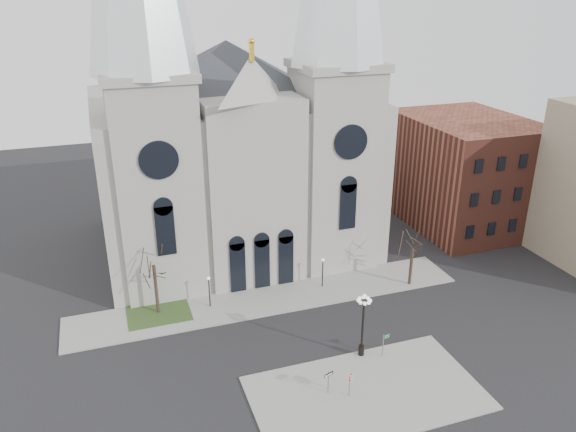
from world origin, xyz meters
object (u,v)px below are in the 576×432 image
object	(u,v)px
stop_sign	(350,379)
one_way_sign	(328,378)
globe_lamp	(363,317)
street_name_sign	(384,343)

from	to	relation	value
stop_sign	one_way_sign	distance (m)	1.65
stop_sign	globe_lamp	bearing A→B (deg)	31.12
globe_lamp	street_name_sign	distance (m)	3.13
stop_sign	one_way_sign	xyz separation A→B (m)	(-1.42, 0.83, -0.17)
globe_lamp	stop_sign	bearing A→B (deg)	-125.65
globe_lamp	one_way_sign	distance (m)	6.28
globe_lamp	one_way_sign	xyz separation A→B (m)	(-4.58, -3.57, -2.39)
globe_lamp	one_way_sign	world-z (taller)	globe_lamp
globe_lamp	street_name_sign	world-z (taller)	globe_lamp
stop_sign	street_name_sign	distance (m)	6.15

